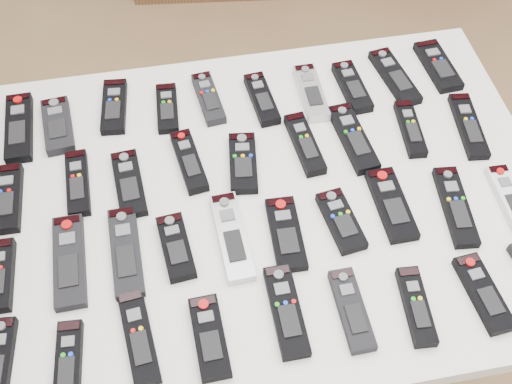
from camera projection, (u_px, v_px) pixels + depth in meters
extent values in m
plane|color=#996E4D|center=(264.00, 333.00, 2.00)|extent=(4.00, 4.00, 0.00)
cube|color=white|center=(256.00, 203.00, 1.36)|extent=(1.25, 0.88, 0.04)
cylinder|color=beige|center=(38.00, 205.00, 1.84)|extent=(0.04, 0.04, 0.74)
cylinder|color=beige|center=(415.00, 150.00, 1.96)|extent=(0.04, 0.04, 0.74)
cube|color=black|center=(19.00, 128.00, 1.45)|extent=(0.06, 0.20, 0.02)
cube|color=black|center=(58.00, 126.00, 1.45)|extent=(0.08, 0.16, 0.02)
cube|color=black|center=(114.00, 107.00, 1.49)|extent=(0.07, 0.17, 0.02)
cube|color=black|center=(167.00, 108.00, 1.49)|extent=(0.06, 0.15, 0.02)
cube|color=black|center=(209.00, 98.00, 1.50)|extent=(0.06, 0.16, 0.02)
cube|color=black|center=(262.00, 99.00, 1.50)|extent=(0.06, 0.16, 0.02)
cube|color=#B7B7BC|center=(311.00, 93.00, 1.51)|extent=(0.05, 0.17, 0.02)
cube|color=black|center=(352.00, 87.00, 1.52)|extent=(0.06, 0.16, 0.02)
cube|color=black|center=(395.00, 77.00, 1.55)|extent=(0.08, 0.19, 0.02)
cube|color=black|center=(438.00, 66.00, 1.57)|extent=(0.07, 0.17, 0.02)
cube|color=black|center=(7.00, 198.00, 1.33)|extent=(0.06, 0.17, 0.02)
cube|color=black|center=(78.00, 183.00, 1.35)|extent=(0.05, 0.17, 0.02)
cube|color=black|center=(129.00, 184.00, 1.35)|extent=(0.07, 0.17, 0.02)
cube|color=black|center=(189.00, 161.00, 1.39)|extent=(0.07, 0.17, 0.02)
cube|color=black|center=(243.00, 163.00, 1.39)|extent=(0.08, 0.16, 0.02)
cube|color=black|center=(305.00, 144.00, 1.42)|extent=(0.06, 0.17, 0.02)
cube|color=black|center=(353.00, 138.00, 1.43)|extent=(0.07, 0.20, 0.02)
cube|color=black|center=(410.00, 129.00, 1.45)|extent=(0.05, 0.16, 0.02)
cube|color=black|center=(468.00, 126.00, 1.45)|extent=(0.07, 0.19, 0.02)
cube|color=black|center=(69.00, 261.00, 1.24)|extent=(0.06, 0.21, 0.02)
cube|color=black|center=(126.00, 252.00, 1.25)|extent=(0.06, 0.20, 0.02)
cube|color=black|center=(176.00, 247.00, 1.26)|extent=(0.07, 0.15, 0.02)
cube|color=#B7B7BC|center=(232.00, 237.00, 1.28)|extent=(0.06, 0.21, 0.02)
cube|color=black|center=(286.00, 234.00, 1.28)|extent=(0.07, 0.17, 0.02)
cube|color=black|center=(341.00, 221.00, 1.30)|extent=(0.07, 0.15, 0.02)
cube|color=black|center=(391.00, 205.00, 1.32)|extent=(0.06, 0.18, 0.02)
cube|color=black|center=(455.00, 206.00, 1.32)|extent=(0.07, 0.20, 0.02)
cube|color=silver|center=(510.00, 200.00, 1.33)|extent=(0.05, 0.17, 0.02)
cube|color=black|center=(69.00, 362.00, 1.12)|extent=(0.05, 0.15, 0.02)
cube|color=black|center=(139.00, 337.00, 1.15)|extent=(0.07, 0.19, 0.02)
cube|color=black|center=(209.00, 337.00, 1.15)|extent=(0.06, 0.16, 0.02)
cube|color=black|center=(286.00, 311.00, 1.18)|extent=(0.05, 0.18, 0.02)
cube|color=black|center=(352.00, 310.00, 1.18)|extent=(0.05, 0.17, 0.02)
cube|color=black|center=(416.00, 306.00, 1.18)|extent=(0.05, 0.16, 0.02)
cube|color=black|center=(483.00, 293.00, 1.20)|extent=(0.06, 0.17, 0.02)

